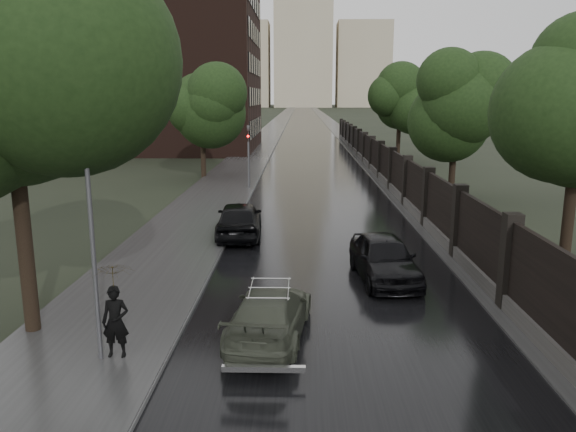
# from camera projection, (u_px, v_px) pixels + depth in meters

# --- Properties ---
(ground) EXTENTS (800.00, 800.00, 0.00)m
(ground) POSITION_uv_depth(u_px,v_px,m) (356.00, 405.00, 10.66)
(ground) COLOR black
(ground) RESTS_ON ground
(road) EXTENTS (8.00, 420.00, 0.02)m
(road) POSITION_uv_depth(u_px,v_px,m) (304.00, 113.00, 196.42)
(road) COLOR black
(road) RESTS_ON ground
(sidewalk_left) EXTENTS (4.00, 420.00, 0.16)m
(sidewalk_left) POSITION_uv_depth(u_px,v_px,m) (287.00, 113.00, 196.54)
(sidewalk_left) COLOR #2D2D2D
(sidewalk_left) RESTS_ON ground
(verge_right) EXTENTS (3.00, 420.00, 0.08)m
(verge_right) POSITION_uv_depth(u_px,v_px,m) (320.00, 113.00, 196.29)
(verge_right) COLOR #2D2D2D
(verge_right) RESTS_ON ground
(fence_right) EXTENTS (0.45, 75.72, 2.70)m
(fence_right) POSITION_uv_depth(u_px,v_px,m) (377.00, 161.00, 41.65)
(fence_right) COLOR #383533
(fence_right) RESTS_ON ground
(tree_left_near) EXTENTS (5.44, 5.44, 9.16)m
(tree_left_near) POSITION_uv_depth(u_px,v_px,m) (7.00, 65.00, 12.42)
(tree_left_near) COLOR black
(tree_left_near) RESTS_ON ground
(tree_left_far) EXTENTS (4.25, 4.25, 7.39)m
(tree_left_far) POSITION_uv_depth(u_px,v_px,m) (202.00, 104.00, 39.07)
(tree_left_far) COLOR black
(tree_left_far) RESTS_ON ground
(tree_right_b) EXTENTS (4.08, 4.08, 7.01)m
(tree_right_b) POSITION_uv_depth(u_px,v_px,m) (456.00, 111.00, 30.97)
(tree_right_b) COLOR black
(tree_right_b) RESTS_ON ground
(tree_right_c) EXTENTS (4.08, 4.08, 7.01)m
(tree_right_c) POSITION_uv_depth(u_px,v_px,m) (400.00, 106.00, 48.57)
(tree_right_c) COLOR black
(tree_right_c) RESTS_ON ground
(lamp_post) EXTENTS (0.25, 0.12, 5.11)m
(lamp_post) POSITION_uv_depth(u_px,v_px,m) (93.00, 247.00, 11.69)
(lamp_post) COLOR #59595E
(lamp_post) RESTS_ON ground
(traffic_light) EXTENTS (0.16, 0.32, 4.00)m
(traffic_light) POSITION_uv_depth(u_px,v_px,m) (249.00, 152.00, 34.69)
(traffic_light) COLOR #59595E
(traffic_light) RESTS_ON ground
(brick_building) EXTENTS (24.00, 18.00, 20.00)m
(brick_building) POSITION_uv_depth(u_px,v_px,m) (143.00, 56.00, 59.81)
(brick_building) COLOR black
(brick_building) RESTS_ON ground
(stalinist_tower) EXTENTS (92.00, 30.00, 159.00)m
(stalinist_tower) POSITION_uv_depth(u_px,v_px,m) (303.00, 33.00, 295.94)
(stalinist_tower) COLOR tan
(stalinist_tower) RESTS_ON ground
(volga_sedan) EXTENTS (2.19, 4.37, 1.22)m
(volga_sedan) POSITION_uv_depth(u_px,v_px,m) (270.00, 314.00, 13.52)
(volga_sedan) COLOR #3F4437
(volga_sedan) RESTS_ON ground
(hatchback_left) EXTENTS (2.05, 4.59, 1.53)m
(hatchback_left) POSITION_uv_depth(u_px,v_px,m) (239.00, 219.00, 23.18)
(hatchback_left) COLOR black
(hatchback_left) RESTS_ON ground
(car_right_near) EXTENTS (2.13, 4.43, 1.46)m
(car_right_near) POSITION_uv_depth(u_px,v_px,m) (384.00, 258.00, 17.78)
(car_right_near) COLOR black
(car_right_near) RESTS_ON ground
(pedestrian_umbrella) EXTENTS (0.96, 0.98, 2.50)m
(pedestrian_umbrella) POSITION_uv_depth(u_px,v_px,m) (113.00, 284.00, 11.98)
(pedestrian_umbrella) COLOR black
(pedestrian_umbrella) RESTS_ON sidewalk_left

